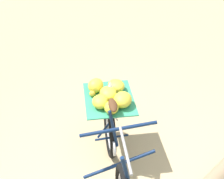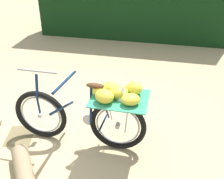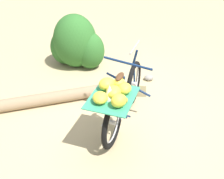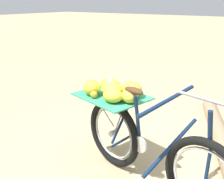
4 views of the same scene
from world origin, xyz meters
TOP-DOWN VIEW (x-y plane):
  - ground_plane at (0.00, 0.00)m, footprint 60.00×60.00m
  - bicycle at (0.24, 0.44)m, footprint 0.86×1.80m
  - leaf_litter_patch at (0.07, -0.58)m, footprint 0.44×0.36m

SIDE VIEW (x-z plane):
  - ground_plane at x=0.00m, z-range 0.00..0.00m
  - leaf_litter_patch at x=0.07m, z-range 0.00..0.01m
  - bicycle at x=0.24m, z-range 0.01..1.05m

